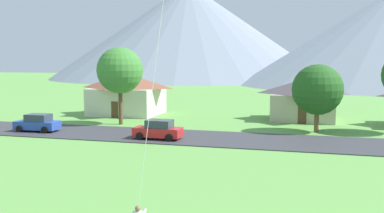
# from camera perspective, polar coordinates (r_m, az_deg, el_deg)

# --- Properties ---
(road_strip) EXTENTS (160.00, 7.46, 0.08)m
(road_strip) POSITION_cam_1_polar(r_m,az_deg,el_deg) (37.23, 7.14, -4.50)
(road_strip) COLOR #38383D
(road_strip) RESTS_ON ground
(mountain_west_ridge) EXTENTS (105.74, 105.74, 36.34)m
(mountain_west_ridge) POSITION_cam_1_polar(r_m,az_deg,el_deg) (167.48, -0.45, 10.11)
(mountain_west_ridge) COLOR gray
(mountain_west_ridge) RESTS_ON ground
(house_left_center) EXTENTS (7.57, 6.99, 4.76)m
(house_left_center) POSITION_cam_1_polar(r_m,az_deg,el_deg) (50.85, 14.72, 0.99)
(house_left_center) COLOR beige
(house_left_center) RESTS_ON ground
(house_right_center) EXTENTS (8.95, 7.77, 5.29)m
(house_right_center) POSITION_cam_1_polar(r_m,az_deg,el_deg) (54.99, -8.79, 1.79)
(house_right_center) COLOR beige
(house_right_center) RESTS_ON ground
(tree_near_left) EXTENTS (4.89, 4.89, 6.59)m
(tree_near_left) POSITION_cam_1_polar(r_m,az_deg,el_deg) (42.44, 16.57, 2.19)
(tree_near_left) COLOR brown
(tree_near_left) RESTS_ON ground
(tree_left_of_center) EXTENTS (4.99, 4.99, 8.37)m
(tree_left_of_center) POSITION_cam_1_polar(r_m,az_deg,el_deg) (46.26, -9.69, 4.80)
(tree_left_of_center) COLOR brown
(tree_left_of_center) RESTS_ON ground
(parked_car_blue_west_end) EXTENTS (4.28, 2.23, 1.68)m
(parked_car_blue_west_end) POSITION_cam_1_polar(r_m,az_deg,el_deg) (43.77, -20.11, -2.12)
(parked_car_blue_west_end) COLOR #2847A8
(parked_car_blue_west_end) RESTS_ON road_strip
(parked_car_red_mid_west) EXTENTS (4.24, 2.15, 1.68)m
(parked_car_red_mid_west) POSITION_cam_1_polar(r_m,az_deg,el_deg) (37.30, -4.57, -3.16)
(parked_car_red_mid_west) COLOR red
(parked_car_red_mid_west) RESTS_ON road_strip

